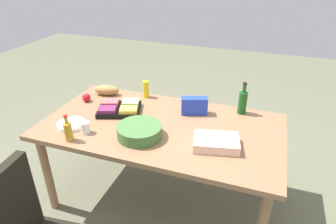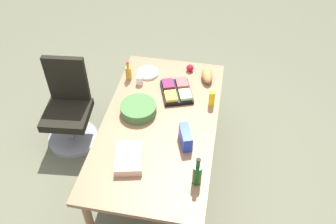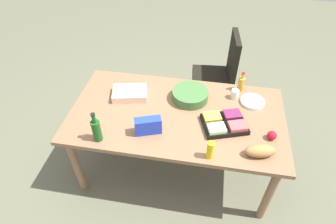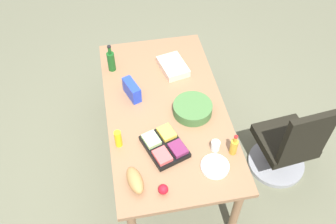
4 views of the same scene
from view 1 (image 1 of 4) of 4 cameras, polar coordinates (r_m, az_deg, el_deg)
name	(u,v)px [view 1 (image 1 of 4)]	position (r m, az deg, el deg)	size (l,w,h in m)	color
ground_plane	(162,197)	(2.88, -1.12, -15.95)	(10.00, 10.00, 0.00)	#60624B
conference_table	(161,133)	(2.44, -1.27, -4.06)	(1.91, 1.04, 0.78)	#886143
fruit_platter	(119,108)	(2.61, -9.32, 0.71)	(0.43, 0.38, 0.07)	black
bread_loaf	(107,90)	(2.94, -11.70, 4.15)	(0.24, 0.11, 0.10)	#A77641
sheet_cake	(216,143)	(2.14, 9.22, -5.82)	(0.32, 0.22, 0.07)	beige
paper_cup	(85,128)	(2.36, -15.61, -2.90)	(0.07, 0.07, 0.09)	white
chip_bag_blue	(194,106)	(2.53, 5.07, 1.20)	(0.22, 0.08, 0.15)	#213CC0
mustard_bottle	(146,89)	(2.83, -4.27, 4.39)	(0.06, 0.06, 0.16)	yellow
wine_bottle	(243,102)	(2.59, 14.16, 1.93)	(0.09, 0.09, 0.28)	#17501B
apple_red	(86,98)	(2.85, -15.41, 2.68)	(0.08, 0.08, 0.08)	red
salad_bowl	(139,131)	(2.23, -5.51, -3.69)	(0.34, 0.34, 0.09)	#406B36
paper_plate_stack	(71,124)	(2.49, -18.13, -2.26)	(0.22, 0.22, 0.03)	white
dressing_bottle	(68,131)	(2.28, -18.65, -3.46)	(0.07, 0.07, 0.21)	#BE8D27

